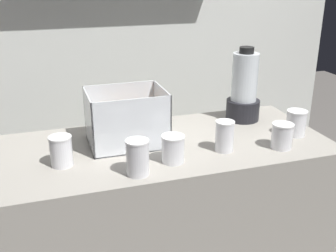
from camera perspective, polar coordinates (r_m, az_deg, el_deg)
The scene contains 10 objects.
counter at distance 2.01m, azimuth 0.00°, elevation -14.21°, with size 1.40×0.64×0.90m, color #9E998E.
back_wall_unit at distance 2.40m, azimuth -5.84°, elevation 12.72°, with size 2.60×0.24×2.50m.
carrot_display_bin at distance 1.77m, azimuth -5.33°, elevation -0.06°, with size 0.32×0.25×0.24m.
blender_pitcher at distance 2.06m, azimuth 10.45°, elevation 4.82°, with size 0.16×0.16×0.36m.
juice_cup_carrot_far_left at distance 1.63m, azimuth -14.54°, elevation -3.54°, with size 0.09×0.09×0.12m.
juice_cup_beet_left at distance 1.51m, azimuth -4.22°, elevation -4.60°, with size 0.09×0.09×0.14m.
juice_cup_mango_middle at distance 1.60m, azimuth 0.69°, elevation -3.43°, with size 0.09×0.09×0.11m.
juice_cup_orange_right at distance 1.71m, azimuth 7.81°, elevation -1.65°, with size 0.08×0.08×0.13m.
juice_cup_orange_far_right at distance 1.79m, azimuth 15.47°, elevation -1.43°, with size 0.09×0.09×0.11m.
juice_cup_mango_rightmost at distance 1.94m, azimuth 17.27°, elevation 0.22°, with size 0.09×0.09×0.12m.
Camera 1 is at (-0.50, -1.56, 1.62)m, focal length 44.09 mm.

